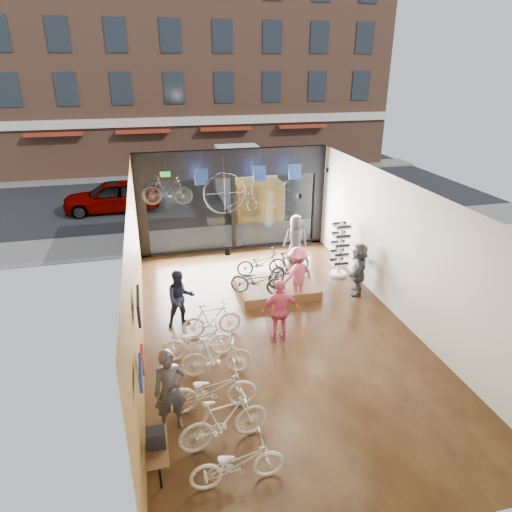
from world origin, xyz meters
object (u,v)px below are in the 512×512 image
object	(u,v)px
sunglasses_rack	(340,250)
penny_farthing	(233,194)
floor_bike_2	(212,390)
customer_5	(359,269)
floor_bike_1	(224,421)
display_platform	(276,287)
street_car	(112,196)
floor_bike_0	(237,463)
floor_bike_5	(212,320)
display_bike_right	(261,263)
floor_bike_4	(198,341)
customer_1	(181,299)
display_bike_mid	(289,266)
customer_2	(280,311)
box_truck	(248,182)
customer_4	(296,239)
customer_0	(170,390)
display_bike_left	(258,281)
hung_bike	(167,190)
customer_3	(297,274)
floor_bike_3	(216,356)

from	to	relation	value
sunglasses_rack	penny_farthing	bearing A→B (deg)	164.72
floor_bike_2	customer_5	size ratio (longest dim) A/B	1.12
floor_bike_1	display_platform	distance (m)	6.29
street_car	floor_bike_0	world-z (taller)	street_car
street_car	floor_bike_5	distance (m)	12.21
street_car	display_bike_right	size ratio (longest dim) A/B	2.82
display_platform	sunglasses_rack	distance (m)	2.58
floor_bike_4	floor_bike_5	size ratio (longest dim) A/B	1.12
floor_bike_4	customer_1	size ratio (longest dim) A/B	1.08
floor_bike_1	display_platform	world-z (taller)	floor_bike_1
display_bike_mid	customer_5	bearing A→B (deg)	-136.52
floor_bike_1	customer_2	size ratio (longest dim) A/B	1.04
display_bike_right	floor_bike_2	bearing A→B (deg)	158.51
floor_bike_5	display_platform	bearing A→B (deg)	-52.39
box_truck	floor_bike_2	size ratio (longest dim) A/B	3.58
penny_farthing	customer_4	bearing A→B (deg)	-14.33
customer_0	customer_4	size ratio (longest dim) A/B	1.01
customer_2	display_platform	bearing A→B (deg)	-104.19
display_platform	customer_4	size ratio (longest dim) A/B	1.38
customer_0	sunglasses_rack	distance (m)	8.21
floor_bike_2	customer_0	xyz separation A→B (m)	(-0.84, -0.30, 0.39)
box_truck	floor_bike_2	distance (m)	14.14
box_truck	floor_bike_1	world-z (taller)	box_truck
display_bike_left	display_bike_right	distance (m)	1.33
customer_4	floor_bike_2	bearing A→B (deg)	66.84
display_platform	hung_bike	size ratio (longest dim) A/B	1.52
floor_bike_5	display_bike_right	xyz separation A→B (m)	(2.00, 2.68, 0.25)
floor_bike_5	customer_3	bearing A→B (deg)	-66.76
sunglasses_rack	display_platform	bearing A→B (deg)	-147.65
floor_bike_5	customer_1	distance (m)	1.06
floor_bike_4	customer_5	size ratio (longest dim) A/B	1.06
display_bike_right	floor_bike_4	bearing A→B (deg)	147.61
floor_bike_1	hung_bike	world-z (taller)	hung_bike
floor_bike_1	customer_0	world-z (taller)	customer_0
hung_bike	penny_farthing	bearing A→B (deg)	-65.11
customer_3	customer_0	bearing A→B (deg)	27.11
floor_bike_1	customer_5	size ratio (longest dim) A/B	1.07
display_platform	customer_2	world-z (taller)	customer_2
floor_bike_2	hung_bike	size ratio (longest dim) A/B	1.17
floor_bike_3	display_platform	size ratio (longest dim) A/B	0.69
floor_bike_4	display_bike_right	world-z (taller)	display_bike_right
display_bike_right	customer_4	world-z (taller)	customer_4
display_platform	display_bike_left	distance (m)	1.08
floor_bike_1	customer_4	world-z (taller)	customer_4
floor_bike_3	display_bike_mid	xyz separation A→B (m)	(2.85, 3.59, 0.35)
display_bike_mid	customer_4	bearing A→B (deg)	-52.11
floor_bike_4	display_bike_left	xyz separation A→B (m)	(2.06, 2.32, 0.27)
floor_bike_3	floor_bike_0	bearing A→B (deg)	-178.61
penny_farthing	display_bike_mid	bearing A→B (deg)	-65.67
floor_bike_2	box_truck	bearing A→B (deg)	-13.69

